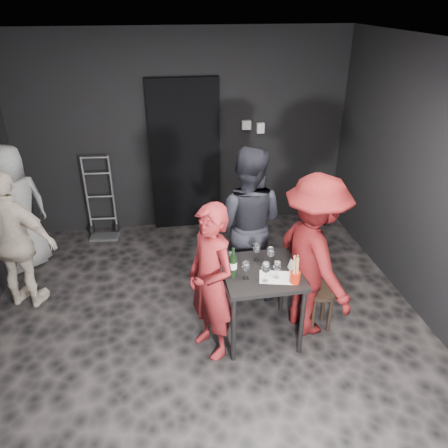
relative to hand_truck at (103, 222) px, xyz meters
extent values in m
cube|color=black|center=(1.20, -2.29, -0.21)|extent=(4.50, 5.00, 0.02)
cube|color=silver|center=(1.20, -2.29, 2.49)|extent=(4.50, 5.00, 0.02)
cube|color=black|center=(1.20, 0.21, 1.14)|extent=(4.50, 0.04, 2.70)
cube|color=black|center=(3.45, -2.29, 1.14)|extent=(0.04, 5.00, 2.70)
cube|color=black|center=(1.20, 0.15, 0.84)|extent=(0.95, 0.10, 2.10)
cube|color=#B7B7B2|center=(2.05, 0.16, 1.24)|extent=(0.12, 0.06, 0.12)
cube|color=#B7B7B2|center=(2.25, 0.16, 1.19)|extent=(0.10, 0.06, 0.14)
cylinder|color=#B2B2B7|center=(-0.17, 0.03, 0.37)|extent=(0.03, 0.03, 1.16)
cylinder|color=#B2B2B7|center=(0.17, 0.03, 0.37)|extent=(0.03, 0.03, 1.16)
cube|color=#B2B2B7|center=(0.00, -0.08, -0.20)|extent=(0.39, 0.21, 0.03)
cylinder|color=black|center=(-0.17, 0.06, -0.13)|extent=(0.04, 0.16, 0.16)
cylinder|color=black|center=(0.17, 0.06, -0.13)|extent=(0.04, 0.16, 0.16)
cube|color=black|center=(1.69, -2.32, 0.52)|extent=(0.72, 0.72, 0.04)
cylinder|color=black|center=(1.37, -2.64, 0.14)|extent=(0.04, 0.04, 0.71)
cylinder|color=black|center=(2.01, -2.64, 0.14)|extent=(0.04, 0.04, 0.71)
cylinder|color=black|center=(1.37, -2.00, 0.14)|extent=(0.04, 0.04, 0.71)
cylinder|color=black|center=(2.01, -2.00, 0.14)|extent=(0.04, 0.04, 0.71)
cylinder|color=black|center=(2.31, -2.32, 0.24)|extent=(0.32, 0.32, 0.04)
cylinder|color=black|center=(2.39, -2.24, -0.01)|extent=(0.04, 0.04, 0.41)
cylinder|color=black|center=(2.22, -2.24, -0.01)|extent=(0.04, 0.04, 0.41)
cylinder|color=black|center=(2.22, -2.41, -0.01)|extent=(0.04, 0.04, 0.41)
cylinder|color=black|center=(2.39, -2.41, -0.01)|extent=(0.04, 0.04, 0.41)
imported|color=maroon|center=(1.20, -2.45, 0.56)|extent=(0.59, 0.67, 1.54)
imported|color=black|center=(1.71, -1.55, 0.75)|extent=(1.07, 0.84, 1.94)
imported|color=#570F10|center=(2.20, -2.29, 0.70)|extent=(0.82, 1.28, 1.82)
imported|color=beige|center=(-0.69, -1.43, 0.57)|extent=(1.02, 0.72, 1.57)
imported|color=gray|center=(-0.89, -0.64, 0.60)|extent=(0.89, 0.84, 1.63)
cube|color=white|center=(1.80, -2.45, 0.54)|extent=(0.35, 0.28, 0.00)
cylinder|color=black|center=(1.42, -2.35, 0.64)|extent=(0.07, 0.07, 0.21)
cylinder|color=black|center=(1.42, -2.35, 0.79)|extent=(0.03, 0.03, 0.09)
cylinder|color=white|center=(1.42, -2.35, 0.65)|extent=(0.07, 0.07, 0.07)
cylinder|color=#AA1C09|center=(1.94, -2.54, 0.59)|extent=(0.09, 0.09, 0.10)
camera|label=1|loc=(0.81, -5.61, 2.82)|focal=35.00mm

